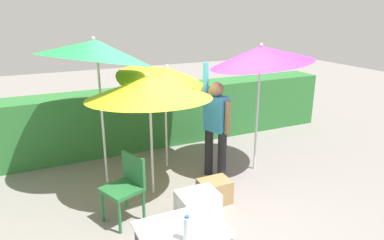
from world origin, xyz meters
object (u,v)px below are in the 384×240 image
Objects in this scene: chair_plastic at (126,184)px; person_vendor at (216,123)px; umbrella_rainbow at (149,87)px; folding_table at (182,237)px; crate_cardboard at (214,191)px; cooler_box at (198,207)px; bottle_water at (187,228)px; umbrella_yellow at (95,50)px; umbrella_navy at (166,76)px; umbrella_orange at (261,55)px.

person_vendor is at bearing 19.82° from chair_plastic.
umbrella_rainbow is 2.30m from folding_table.
cooler_box is at bearing -142.60° from crate_cardboard.
folding_table is 3.33× the size of bottle_water.
umbrella_yellow is 2.13m from person_vendor.
chair_plastic is at bearing -160.18° from person_vendor.
umbrella_yellow is at bearing -172.05° from umbrella_navy.
umbrella_navy is at bearing 149.08° from umbrella_orange.
chair_plastic is (0.04, -1.18, -1.59)m from umbrella_yellow.
person_vendor is 1.51m from cooler_box.
umbrella_orange reaches higher than cooler_box.
umbrella_rainbow is 0.75× the size of umbrella_yellow.
umbrella_orange is 5.06× the size of crate_cardboard.
folding_table is (-1.51, -2.12, -0.25)m from person_vendor.
umbrella_navy is at bearing 71.34° from folding_table.
umbrella_orange reaches higher than chair_plastic.
chair_plastic is 1.71× the size of cooler_box.
umbrella_yellow is at bearing 134.92° from crate_cardboard.
cooler_box is 0.65× the size of folding_table.
cooler_box is 1.17× the size of crate_cardboard.
crate_cardboard is at bearing -45.08° from umbrella_yellow.
umbrella_orange is at bearing -14.29° from umbrella_yellow.
umbrella_orange is 2.24m from crate_cardboard.
person_vendor is at bearing 51.48° from cooler_box.
crate_cardboard is at bearing -41.60° from umbrella_rainbow.
umbrella_rainbow is at bearing -125.09° from umbrella_navy.
folding_table reaches higher than cooler_box.
umbrella_navy is 2.29m from cooler_box.
chair_plastic is 1.11× the size of folding_table.
umbrella_yellow is (-0.57, 0.65, 0.47)m from umbrella_rainbow.
crate_cardboard is at bearing -119.10° from person_vendor.
crate_cardboard is (1.25, -0.11, -0.34)m from chair_plastic.
bottle_water reaches higher than folding_table.
person_vendor is at bearing -19.30° from umbrella_yellow.
umbrella_rainbow is at bearing 79.04° from folding_table.
cooler_box is (-1.59, -1.00, -1.77)m from umbrella_orange.
folding_table is at bearing -100.96° from umbrella_rainbow.
umbrella_orange is 3.40m from bottle_water.
umbrella_rainbow is at bearing -176.69° from person_vendor.
umbrella_yellow is at bearing 92.84° from bottle_water.
umbrella_rainbow reaches higher than bottle_water.
umbrella_yellow is at bearing 165.71° from umbrella_orange.
bottle_water is at bearing -87.16° from umbrella_yellow.
umbrella_yellow is 2.66m from crate_cardboard.
cooler_box is (-0.28, -1.78, -1.41)m from umbrella_navy.
umbrella_yellow reaches higher than person_vendor.
umbrella_yellow is at bearing 131.04° from umbrella_rainbow.
umbrella_navy is at bearing 81.05° from cooler_box.
crate_cardboard is at bearing -5.25° from chair_plastic.
person_vendor reaches higher than crate_cardboard.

